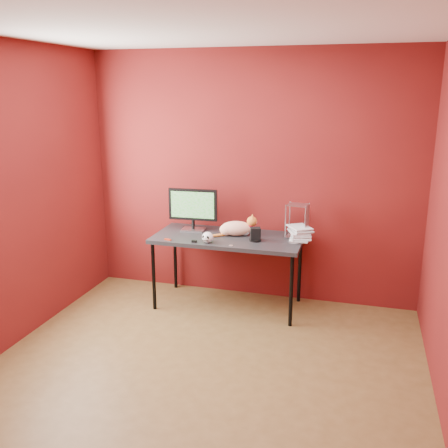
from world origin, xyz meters
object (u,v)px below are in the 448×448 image
(skull_mug, at_px, (208,237))
(monitor, at_px, (193,208))
(desk, at_px, (228,241))
(cat, at_px, (236,228))
(speaker, at_px, (255,235))
(book_stack, at_px, (294,165))

(skull_mug, bearing_deg, monitor, 134.26)
(desk, distance_m, skull_mug, 0.31)
(cat, bearing_deg, skull_mug, -136.48)
(desk, xyz_separation_m, speaker, (0.30, -0.08, 0.11))
(monitor, relative_size, cat, 1.17)
(monitor, bearing_deg, speaker, -18.10)
(desk, xyz_separation_m, skull_mug, (-0.13, -0.26, 0.11))
(cat, relative_size, skull_mug, 3.94)
(skull_mug, xyz_separation_m, speaker, (0.43, 0.19, 0.01))
(monitor, bearing_deg, book_stack, -6.00)
(skull_mug, distance_m, book_stack, 1.08)
(desk, bearing_deg, skull_mug, -116.72)
(desk, relative_size, book_stack, 1.01)
(skull_mug, bearing_deg, book_stack, 30.85)
(skull_mug, distance_m, speaker, 0.47)
(monitor, relative_size, speaker, 3.82)
(speaker, bearing_deg, monitor, 146.58)
(speaker, bearing_deg, cat, 130.66)
(book_stack, bearing_deg, speaker, -157.17)
(monitor, bearing_deg, skull_mug, -56.78)
(desk, relative_size, skull_mug, 13.40)
(monitor, distance_m, book_stack, 1.15)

